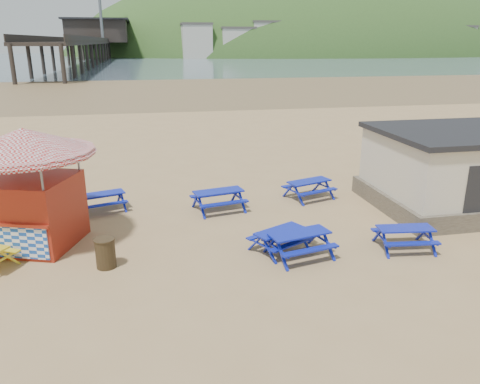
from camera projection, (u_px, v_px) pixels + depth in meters
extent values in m
plane|color=tan|center=(215.00, 234.00, 16.38)|extent=(400.00, 400.00, 0.00)
plane|color=brown|center=(158.00, 88.00, 67.66)|extent=(400.00, 400.00, 0.00)
plane|color=#4C5F6C|center=(147.00, 59.00, 174.89)|extent=(400.00, 400.00, 0.00)
cube|color=#0D179B|center=(102.00, 194.00, 18.46)|extent=(1.83, 1.13, 0.05)
cube|color=#0D179B|center=(99.00, 196.00, 19.03)|extent=(1.71, 0.72, 0.05)
cube|color=#0D179B|center=(106.00, 204.00, 18.07)|extent=(1.71, 0.72, 0.05)
cube|color=#0D179B|center=(218.00, 191.00, 18.46)|extent=(2.06, 1.12, 0.05)
cube|color=#0D179B|center=(213.00, 194.00, 19.13)|extent=(1.97, 0.64, 0.05)
cube|color=#0D179B|center=(224.00, 204.00, 17.99)|extent=(1.97, 0.64, 0.05)
cube|color=#0D179B|center=(309.00, 181.00, 19.91)|extent=(2.01, 1.27, 0.05)
cube|color=#0D179B|center=(300.00, 184.00, 20.51)|extent=(1.86, 0.83, 0.05)
cube|color=#0D179B|center=(318.00, 192.00, 19.48)|extent=(1.86, 0.83, 0.05)
cube|color=#0D179B|center=(300.00, 233.00, 14.46)|extent=(2.03, 1.14, 0.05)
cube|color=#0D179B|center=(289.00, 235.00, 15.10)|extent=(1.92, 0.68, 0.05)
cube|color=#0D179B|center=(310.00, 250.00, 14.00)|extent=(1.92, 0.68, 0.05)
cube|color=#0D179B|center=(280.00, 231.00, 14.89)|extent=(1.81, 1.35, 0.05)
cube|color=#0D179B|center=(268.00, 233.00, 15.39)|extent=(1.62, 0.97, 0.05)
cube|color=#0D179B|center=(292.00, 244.00, 14.55)|extent=(1.62, 0.97, 0.05)
cube|color=#0D179B|center=(406.00, 228.00, 15.01)|extent=(1.83, 0.89, 0.05)
cube|color=#0D179B|center=(397.00, 229.00, 15.66)|extent=(1.78, 0.45, 0.05)
cube|color=#0D179B|center=(413.00, 244.00, 14.54)|extent=(1.78, 0.45, 0.05)
cube|color=maroon|center=(34.00, 212.00, 15.24)|extent=(3.21, 3.21, 2.29)
cube|color=maroon|center=(9.00, 225.00, 13.97)|extent=(2.42, 0.94, 0.09)
cube|color=#194CB2|center=(13.00, 242.00, 14.18)|extent=(2.18, 0.80, 1.03)
cone|color=silver|center=(23.00, 141.00, 14.51)|extent=(5.55, 5.55, 0.80)
cylinder|color=silver|center=(25.00, 153.00, 14.64)|extent=(5.41, 5.41, 0.21)
cylinder|color=#3A2A1A|center=(106.00, 253.00, 13.86)|extent=(0.58, 0.58, 0.89)
cylinder|color=#3A2A1A|center=(104.00, 239.00, 13.72)|extent=(0.63, 0.63, 0.04)
cube|color=#665B4C|center=(464.00, 197.00, 19.20)|extent=(7.40, 5.40, 0.70)
cube|color=beige|center=(470.00, 161.00, 18.74)|extent=(7.00, 5.00, 2.30)
cube|color=black|center=(474.00, 132.00, 18.37)|extent=(7.30, 5.30, 0.20)
cube|color=black|center=(477.00, 193.00, 16.24)|extent=(0.90, 0.06, 2.00)
cube|color=black|center=(97.00, 42.00, 174.29)|extent=(9.00, 220.00, 0.60)
cube|color=black|center=(98.00, 32.00, 183.32)|extent=(22.00, 30.00, 8.00)
cube|color=black|center=(97.00, 20.00, 182.00)|extent=(24.00, 32.00, 0.60)
cylinder|color=slate|center=(99.00, 0.00, 160.30)|extent=(1.00, 1.00, 28.00)
ellipsoid|color=#2D4C1E|center=(317.00, 73.00, 250.99)|extent=(264.00, 144.00, 108.00)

